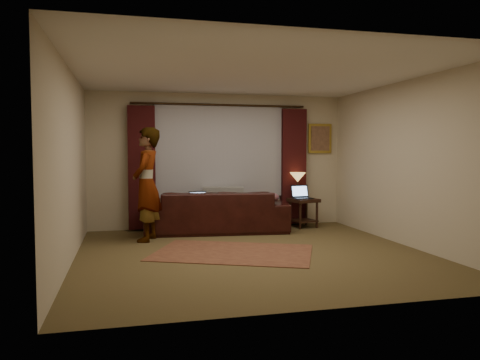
# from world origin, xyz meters

# --- Properties ---
(floor) EXTENTS (5.00, 5.00, 0.01)m
(floor) POSITION_xyz_m (0.00, 0.00, -0.01)
(floor) COLOR brown
(floor) RESTS_ON ground
(ceiling) EXTENTS (5.00, 5.00, 0.02)m
(ceiling) POSITION_xyz_m (0.00, 0.00, 2.60)
(ceiling) COLOR silver
(ceiling) RESTS_ON ground
(wall_back) EXTENTS (5.00, 0.02, 2.60)m
(wall_back) POSITION_xyz_m (0.00, 2.50, 1.30)
(wall_back) COLOR beige
(wall_back) RESTS_ON ground
(wall_front) EXTENTS (5.00, 0.02, 2.60)m
(wall_front) POSITION_xyz_m (0.00, -2.50, 1.30)
(wall_front) COLOR beige
(wall_front) RESTS_ON ground
(wall_left) EXTENTS (0.02, 5.00, 2.60)m
(wall_left) POSITION_xyz_m (-2.50, 0.00, 1.30)
(wall_left) COLOR beige
(wall_left) RESTS_ON ground
(wall_right) EXTENTS (0.02, 5.00, 2.60)m
(wall_right) POSITION_xyz_m (2.50, 0.00, 1.30)
(wall_right) COLOR beige
(wall_right) RESTS_ON ground
(sheer_curtain) EXTENTS (2.50, 0.05, 1.80)m
(sheer_curtain) POSITION_xyz_m (0.00, 2.44, 1.50)
(sheer_curtain) COLOR #9F9FA7
(sheer_curtain) RESTS_ON wall_back
(drape_left) EXTENTS (0.50, 0.14, 2.30)m
(drape_left) POSITION_xyz_m (-1.50, 2.39, 1.18)
(drape_left) COLOR #330D0E
(drape_left) RESTS_ON floor
(drape_right) EXTENTS (0.50, 0.14, 2.30)m
(drape_right) POSITION_xyz_m (1.50, 2.39, 1.18)
(drape_right) COLOR #330D0E
(drape_right) RESTS_ON floor
(curtain_rod) EXTENTS (0.04, 0.04, 3.40)m
(curtain_rod) POSITION_xyz_m (0.00, 2.39, 2.38)
(curtain_rod) COLOR #302011
(curtain_rod) RESTS_ON wall_back
(picture_frame) EXTENTS (0.50, 0.04, 0.60)m
(picture_frame) POSITION_xyz_m (2.10, 2.47, 1.75)
(picture_frame) COLOR #B09234
(picture_frame) RESTS_ON wall_back
(sofa) EXTENTS (2.70, 1.37, 1.05)m
(sofa) POSITION_xyz_m (-0.17, 1.94, 0.52)
(sofa) COLOR black
(sofa) RESTS_ON floor
(throw_blanket) EXTENTS (0.81, 0.45, 0.09)m
(throw_blanket) POSITION_xyz_m (0.01, 2.18, 1.04)
(throw_blanket) COLOR gray
(throw_blanket) RESTS_ON sofa
(clothing_pile) EXTENTS (0.60, 0.55, 0.21)m
(clothing_pile) POSITION_xyz_m (0.72, 1.71, 0.63)
(clothing_pile) COLOR brown
(clothing_pile) RESTS_ON sofa
(laptop_sofa) EXTENTS (0.32, 0.35, 0.23)m
(laptop_sofa) POSITION_xyz_m (-0.53, 1.73, 0.64)
(laptop_sofa) COLOR black
(laptop_sofa) RESTS_ON sofa
(area_rug) EXTENTS (2.68, 2.30, 0.01)m
(area_rug) POSITION_xyz_m (-0.27, 0.10, 0.01)
(area_rug) COLOR brown
(area_rug) RESTS_ON floor
(end_table) EXTENTS (0.57, 0.57, 0.57)m
(end_table) POSITION_xyz_m (1.58, 2.03, 0.28)
(end_table) COLOR black
(end_table) RESTS_ON floor
(tiffany_lamp) EXTENTS (0.36, 0.36, 0.50)m
(tiffany_lamp) POSITION_xyz_m (1.51, 2.17, 0.82)
(tiffany_lamp) COLOR #9B9A38
(tiffany_lamp) RESTS_ON end_table
(laptop_table) EXTENTS (0.40, 0.43, 0.26)m
(laptop_table) POSITION_xyz_m (1.55, 2.00, 0.70)
(laptop_table) COLOR black
(laptop_table) RESTS_ON end_table
(person) EXTENTS (0.69, 0.69, 1.88)m
(person) POSITION_xyz_m (-1.45, 1.35, 0.94)
(person) COLOR gray
(person) RESTS_ON floor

